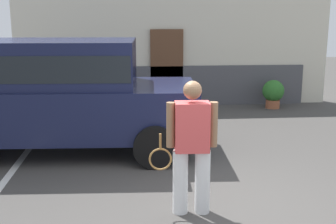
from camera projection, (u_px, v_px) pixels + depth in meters
ground_plane at (225, 210)px, 5.67m from camera, size 40.00×40.00×0.00m
parking_stripe_0 at (9, 175)px, 6.88m from camera, size 0.12×4.40×0.01m
house_frontage at (174, 50)px, 12.05m from camera, size 8.65×0.40×3.24m
parked_suv at (63, 91)px, 7.84m from camera, size 4.68×2.32×2.05m
tennis_player_man at (191, 146)px, 5.41m from camera, size 0.89×0.28×1.71m
potted_plant_by_porch at (273, 93)px, 11.73m from camera, size 0.58×0.58×0.77m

